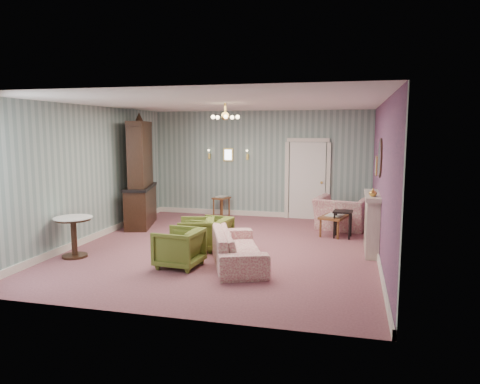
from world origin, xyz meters
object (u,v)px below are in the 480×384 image
(olive_chair_a, at_px, (179,246))
(pedestal_table, at_px, (74,237))
(olive_chair_c, at_px, (212,231))
(side_table_black, at_px, (343,224))
(sofa_chintz, at_px, (237,241))
(fireplace, at_px, (372,223))
(coffee_table, at_px, (335,225))
(dresser, at_px, (140,171))
(olive_chair_b, at_px, (196,233))
(wingback_chair, at_px, (342,208))

(olive_chair_a, height_order, pedestal_table, pedestal_table)
(olive_chair_c, height_order, side_table_black, olive_chair_c)
(olive_chair_c, bearing_deg, sofa_chintz, 48.81)
(fireplace, height_order, pedestal_table, fireplace)
(olive_chair_c, relative_size, coffee_table, 0.77)
(olive_chair_a, bearing_deg, dresser, -138.34)
(olive_chair_a, height_order, fireplace, fireplace)
(fireplace, bearing_deg, dresser, 167.96)
(olive_chair_c, height_order, sofa_chintz, sofa_chintz)
(pedestal_table, bearing_deg, dresser, 91.26)
(olive_chair_c, height_order, pedestal_table, pedestal_table)
(olive_chair_c, relative_size, fireplace, 0.49)
(fireplace, height_order, side_table_black, fireplace)
(fireplace, bearing_deg, sofa_chintz, -149.15)
(olive_chair_c, height_order, coffee_table, olive_chair_c)
(olive_chair_a, height_order, side_table_black, olive_chair_a)
(fireplace, xyz_separation_m, side_table_black, (-0.57, 1.05, -0.27))
(coffee_table, height_order, pedestal_table, pedestal_table)
(olive_chair_b, xyz_separation_m, olive_chair_c, (0.25, 0.26, -0.01))
(olive_chair_b, bearing_deg, olive_chair_c, 121.03)
(wingback_chair, bearing_deg, side_table_black, 106.19)
(wingback_chair, bearing_deg, pedestal_table, 50.82)
(wingback_chair, bearing_deg, coffee_table, 91.57)
(sofa_chintz, relative_size, wingback_chair, 1.74)
(olive_chair_b, height_order, sofa_chintz, sofa_chintz)
(wingback_chair, distance_m, side_table_black, 0.93)
(olive_chair_a, distance_m, olive_chair_b, 1.13)
(olive_chair_b, xyz_separation_m, pedestal_table, (-2.07, -1.03, 0.03))
(olive_chair_a, distance_m, side_table_black, 3.98)
(wingback_chair, height_order, fireplace, fireplace)
(olive_chair_c, distance_m, pedestal_table, 2.65)
(olive_chair_a, bearing_deg, wingback_chair, 150.22)
(olive_chair_b, relative_size, sofa_chintz, 0.34)
(olive_chair_b, xyz_separation_m, wingback_chair, (2.76, 2.67, 0.17))
(olive_chair_c, bearing_deg, olive_chair_b, -34.07)
(olive_chair_b, distance_m, fireplace, 3.46)
(olive_chair_a, xyz_separation_m, pedestal_table, (-2.15, 0.10, 0.01))
(sofa_chintz, bearing_deg, olive_chair_b, 34.78)
(sofa_chintz, bearing_deg, olive_chair_a, 93.68)
(fireplace, relative_size, coffee_table, 1.55)
(wingback_chair, distance_m, coffee_table, 0.73)
(olive_chair_c, height_order, wingback_chair, wingback_chair)
(pedestal_table, bearing_deg, sofa_chintz, 6.16)
(pedestal_table, bearing_deg, side_table_black, 29.82)
(olive_chair_a, xyz_separation_m, fireplace, (3.30, 1.84, 0.21))
(wingback_chair, bearing_deg, olive_chair_a, 68.14)
(coffee_table, bearing_deg, pedestal_table, -147.03)
(wingback_chair, height_order, coffee_table, wingback_chair)
(wingback_chair, distance_m, fireplace, 2.05)
(pedestal_table, bearing_deg, fireplace, 17.74)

